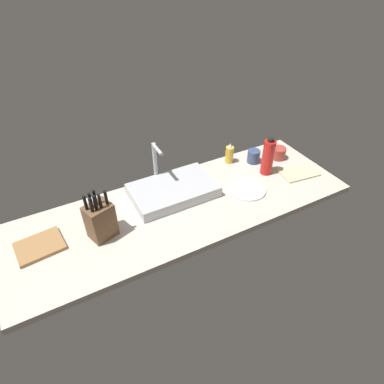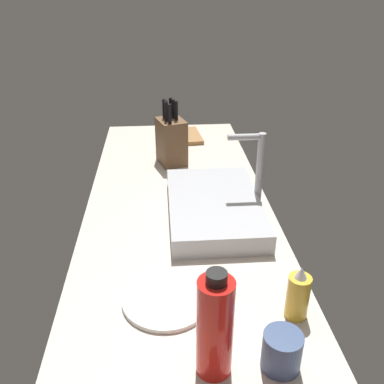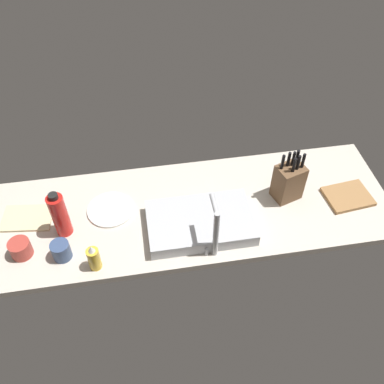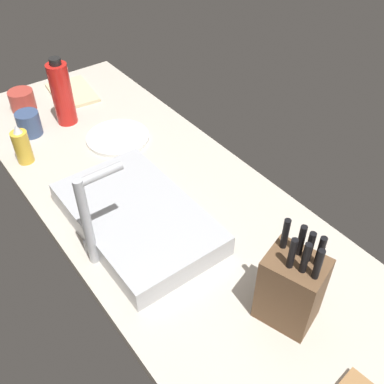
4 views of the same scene
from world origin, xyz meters
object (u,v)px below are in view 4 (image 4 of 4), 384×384
(water_bottle, at_px, (62,93))
(dinner_plate, at_px, (118,137))
(knife_block, at_px, (291,288))
(dish_towel, at_px, (72,93))
(sink_basin, at_px, (137,218))
(soap_bottle, at_px, (22,146))
(faucet, at_px, (89,215))
(ceramic_cup, at_px, (29,124))
(coffee_mug, at_px, (22,100))

(water_bottle, height_order, dinner_plate, water_bottle)
(knife_block, distance_m, dish_towel, 1.21)
(sink_basin, relative_size, water_bottle, 1.93)
(soap_bottle, xyz_separation_m, water_bottle, (0.13, -0.21, 0.05))
(faucet, bearing_deg, knife_block, -147.11)
(water_bottle, height_order, ceramic_cup, water_bottle)
(coffee_mug, bearing_deg, sink_basin, -178.53)
(knife_block, distance_m, water_bottle, 1.03)
(knife_block, bearing_deg, soap_bottle, -1.99)
(faucet, xyz_separation_m, dish_towel, (0.80, -0.31, -0.15))
(dinner_plate, relative_size, coffee_mug, 2.35)
(soap_bottle, relative_size, water_bottle, 0.57)
(faucet, relative_size, water_bottle, 1.10)
(water_bottle, distance_m, coffee_mug, 0.21)
(faucet, distance_m, ceramic_cup, 0.65)
(soap_bottle, bearing_deg, sink_basin, -163.90)
(dinner_plate, bearing_deg, faucet, 144.74)
(water_bottle, relative_size, dinner_plate, 1.13)
(coffee_mug, bearing_deg, faucet, 171.57)
(water_bottle, bearing_deg, soap_bottle, 122.78)
(water_bottle, bearing_deg, dish_towel, -30.09)
(sink_basin, bearing_deg, dinner_plate, -22.57)
(coffee_mug, distance_m, ceramic_cup, 0.17)
(ceramic_cup, bearing_deg, dinner_plate, -132.80)
(dish_towel, bearing_deg, dinner_plate, 178.40)
(faucet, height_order, ceramic_cup, faucet)
(sink_basin, bearing_deg, coffee_mug, 1.47)
(soap_bottle, height_order, water_bottle, water_bottle)
(dish_towel, height_order, coffee_mug, coffee_mug)
(sink_basin, bearing_deg, dish_towel, -12.74)
(sink_basin, height_order, soap_bottle, soap_bottle)
(knife_block, xyz_separation_m, soap_bottle, (0.90, 0.25, -0.04))
(knife_block, relative_size, coffee_mug, 2.88)
(knife_block, bearing_deg, water_bottle, -15.18)
(coffee_mug, bearing_deg, dinner_plate, -154.12)
(faucet, height_order, knife_block, faucet)
(faucet, height_order, water_bottle, faucet)
(faucet, relative_size, ceramic_cup, 3.18)
(ceramic_cup, bearing_deg, dish_towel, -54.33)
(faucet, xyz_separation_m, water_bottle, (0.63, -0.21, -0.04))
(knife_block, bearing_deg, sink_basin, -2.32)
(knife_block, height_order, ceramic_cup, knife_block)
(sink_basin, distance_m, knife_block, 0.46)
(dinner_plate, xyz_separation_m, ceramic_cup, (0.21, 0.22, 0.04))
(sink_basin, distance_m, soap_bottle, 0.48)
(sink_basin, relative_size, dish_towel, 2.07)
(water_bottle, bearing_deg, dinner_plate, -156.25)
(faucet, relative_size, dinner_plate, 1.24)
(dinner_plate, bearing_deg, ceramic_cup, 47.20)
(soap_bottle, height_order, dinner_plate, soap_bottle)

